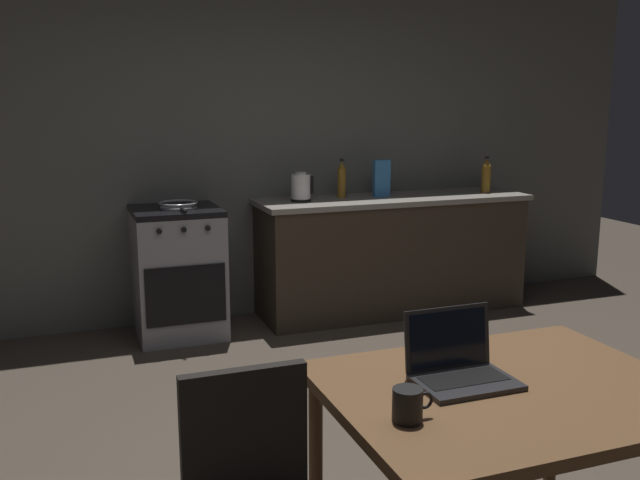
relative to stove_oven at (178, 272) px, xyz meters
The scene contains 12 objects.
ground_plane 2.38m from the stove_oven, 77.10° to the right, with size 12.00×12.00×0.00m, color #473D33.
back_wall 1.26m from the stove_oven, 23.25° to the left, with size 6.40×0.10×2.70m, color #5E5F5A.
kitchen_counter 1.68m from the stove_oven, ahead, with size 2.16×0.64×0.92m.
stove_oven is the anchor object (origin of this frame).
dining_table 3.16m from the stove_oven, 79.68° to the right, with size 1.16×0.90×0.75m.
laptop 3.06m from the stove_oven, 81.66° to the right, with size 0.32×0.25×0.23m.
electric_kettle 1.08m from the stove_oven, ahead, with size 0.17×0.15×0.22m.
bottle 2.57m from the stove_oven, ahead, with size 0.07×0.07×0.29m.
frying_pan 0.49m from the stove_oven, 56.49° to the right, with size 0.27×0.44×0.05m.
coffee_mug 3.24m from the stove_oven, 87.39° to the right, with size 0.13×0.09×0.10m.
cereal_box 1.70m from the stove_oven, ahead, with size 0.13×0.05×0.29m.
bottle_b 1.42m from the stove_oven, ahead, with size 0.07×0.07×0.30m.
Camera 1 is at (-1.27, -2.61, 1.66)m, focal length 39.39 mm.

